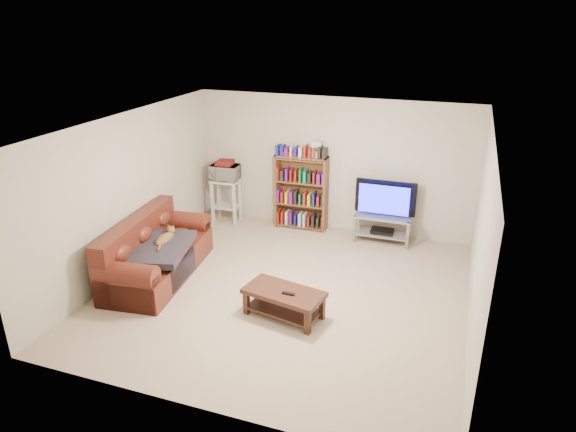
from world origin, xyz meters
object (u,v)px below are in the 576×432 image
at_px(coffee_table, 284,298).
at_px(bookshelf, 301,191).
at_px(tv_stand, 383,224).
at_px(sofa, 154,256).

relative_size(coffee_table, bookshelf, 0.82).
xyz_separation_m(coffee_table, bookshelf, (-0.71, 2.91, 0.44)).
distance_m(coffee_table, tv_stand, 2.90).
xyz_separation_m(sofa, tv_stand, (3.05, 2.37, 0.01)).
height_order(sofa, tv_stand, sofa).
bearing_deg(bookshelf, tv_stand, -6.23).
height_order(coffee_table, bookshelf, bookshelf).
height_order(coffee_table, tv_stand, tv_stand).
bearing_deg(tv_stand, sofa, -142.27).
relative_size(sofa, tv_stand, 2.29).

